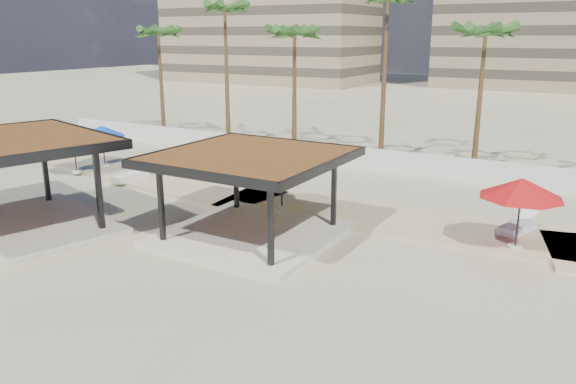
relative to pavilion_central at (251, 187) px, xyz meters
name	(u,v)px	position (x,y,z in m)	size (l,w,h in m)	color
ground	(264,269)	(2.15, -2.45, -2.04)	(200.00, 200.00, 0.00)	#CCB787
promenade	(395,216)	(4.15, 5.21, -1.98)	(44.45, 7.97, 0.24)	#C6B284
boundary_wall	(412,163)	(2.15, 13.55, -1.44)	(56.00, 0.30, 1.20)	silver
pavilion_central	(251,187)	(0.00, 0.00, 0.00)	(6.75, 6.75, 3.41)	beige
pavilion_west	(0,177)	(-8.87, -4.55, 0.27)	(9.44, 9.44, 3.86)	beige
umbrella_a	(73,133)	(-14.15, 3.35, 0.43)	(3.55, 3.55, 2.66)	beige
umbrella_b	(282,159)	(-0.57, 3.35, 0.43)	(3.21, 3.21, 2.66)	beige
umbrella_c	(522,188)	(9.38, 3.35, 0.44)	(3.59, 3.59, 2.68)	beige
umbrella_f	(102,131)	(-14.15, 5.43, 0.22)	(3.51, 3.51, 2.42)	beige
lounger_a	(131,176)	(-10.34, 3.81, -1.65)	(0.77, 2.25, 0.85)	white
lounger_b	(518,227)	(9.16, 5.42, -1.66)	(1.31, 2.19, 0.79)	white
palm_a	(158,36)	(-18.85, 15.85, 5.62)	(3.00, 3.00, 8.79)	brown
palm_b	(225,13)	(-12.85, 16.25, 7.18)	(3.00, 3.00, 10.46)	brown
palm_c	(295,37)	(-6.85, 15.65, 5.57)	(3.00, 3.00, 8.73)	brown
palm_d	(387,5)	(-0.85, 16.45, 7.46)	(3.00, 3.00, 10.76)	brown
palm_e	(485,36)	(5.15, 15.95, 5.64)	(3.00, 3.00, 8.81)	brown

